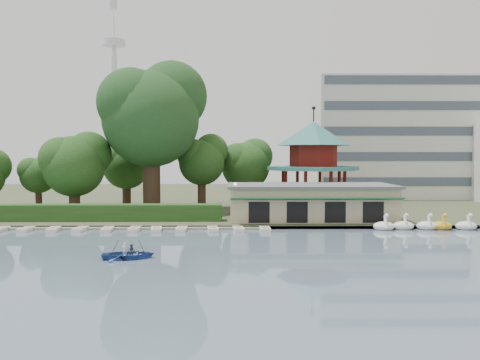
{
  "coord_description": "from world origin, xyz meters",
  "views": [
    {
      "loc": [
        1.48,
        -30.65,
        7.55
      ],
      "look_at": [
        2.0,
        18.0,
        5.0
      ],
      "focal_mm": 35.0,
      "sensor_mm": 36.0,
      "label": 1
    }
  ],
  "objects_px": {
    "boathouse": "(310,201)",
    "big_tree": "(152,111)",
    "dock": "(104,228)",
    "pavilion": "(313,156)",
    "rowboat_with_passengers": "(128,251)"
  },
  "relations": [
    {
      "from": "boathouse",
      "to": "rowboat_with_passengers",
      "type": "height_order",
      "value": "boathouse"
    },
    {
      "from": "boathouse",
      "to": "big_tree",
      "type": "distance_m",
      "value": 22.55
    },
    {
      "from": "boathouse",
      "to": "big_tree",
      "type": "height_order",
      "value": "big_tree"
    },
    {
      "from": "pavilion",
      "to": "big_tree",
      "type": "bearing_deg",
      "value": -169.65
    },
    {
      "from": "pavilion",
      "to": "big_tree",
      "type": "xyz_separation_m",
      "value": [
        -20.84,
        -3.81,
        5.61
      ]
    },
    {
      "from": "dock",
      "to": "pavilion",
      "type": "distance_m",
      "value": 29.14
    },
    {
      "from": "dock",
      "to": "big_tree",
      "type": "xyz_separation_m",
      "value": [
        3.16,
        10.99,
        12.97
      ]
    },
    {
      "from": "pavilion",
      "to": "rowboat_with_passengers",
      "type": "height_order",
      "value": "pavilion"
    },
    {
      "from": "big_tree",
      "to": "rowboat_with_passengers",
      "type": "xyz_separation_m",
      "value": [
        2.48,
        -24.79,
        -12.54
      ]
    },
    {
      "from": "boathouse",
      "to": "dock",
      "type": "bearing_deg",
      "value": -167.76
    },
    {
      "from": "dock",
      "to": "boathouse",
      "type": "distance_m",
      "value": 22.62
    },
    {
      "from": "dock",
      "to": "pavilion",
      "type": "height_order",
      "value": "pavilion"
    },
    {
      "from": "boathouse",
      "to": "big_tree",
      "type": "xyz_separation_m",
      "value": [
        -18.84,
        6.22,
        10.72
      ]
    },
    {
      "from": "dock",
      "to": "big_tree",
      "type": "height_order",
      "value": "big_tree"
    },
    {
      "from": "big_tree",
      "to": "pavilion",
      "type": "bearing_deg",
      "value": 10.35
    }
  ]
}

